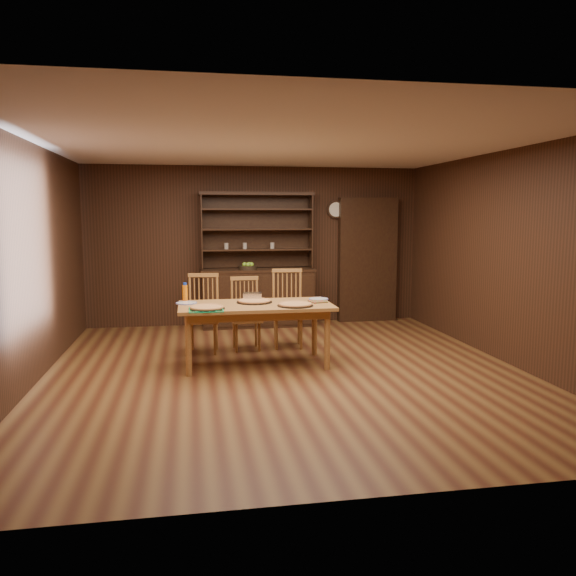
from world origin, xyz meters
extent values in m
plane|color=brown|center=(0.00, 0.00, 0.00)|extent=(6.00, 6.00, 0.00)
plane|color=silver|center=(0.00, 0.00, 2.60)|extent=(6.00, 6.00, 0.00)
plane|color=#3A1E12|center=(0.00, 3.00, 1.30)|extent=(5.50, 0.00, 5.50)
plane|color=#3A1E12|center=(0.00, -3.00, 1.30)|extent=(5.50, 0.00, 5.50)
plane|color=#3A1E12|center=(-2.75, 0.00, 1.30)|extent=(0.00, 6.00, 6.00)
plane|color=#3A1E12|center=(2.75, 0.00, 1.30)|extent=(0.00, 6.00, 6.00)
cube|color=#301E10|center=(0.00, 2.74, 0.45)|extent=(1.80, 0.50, 0.90)
cube|color=#301E10|center=(0.00, 2.74, 0.92)|extent=(1.84, 0.52, 0.04)
cube|color=#301E10|center=(0.00, 2.97, 1.55)|extent=(1.80, 0.02, 1.20)
cube|color=#301E10|center=(-0.89, 2.82, 1.55)|extent=(0.02, 0.32, 1.20)
cube|color=#301E10|center=(0.89, 2.82, 1.55)|extent=(0.02, 0.32, 1.20)
cube|color=#301E10|center=(0.00, 2.82, 2.15)|extent=(1.84, 0.34, 0.05)
cylinder|color=gray|center=(-0.50, 2.82, 1.31)|extent=(0.07, 0.07, 0.10)
cylinder|color=gray|center=(-0.20, 2.82, 1.31)|extent=(0.07, 0.07, 0.10)
cube|color=#301E10|center=(1.90, 2.90, 1.05)|extent=(1.00, 0.18, 2.10)
cylinder|color=#301E10|center=(1.35, 2.96, 1.90)|extent=(0.30, 0.04, 0.30)
cylinder|color=white|center=(1.35, 2.94, 1.90)|extent=(0.24, 0.01, 0.24)
cube|color=#AF763D|center=(-0.31, 0.35, 0.73)|extent=(1.83, 0.91, 0.04)
cylinder|color=#AF763D|center=(-1.12, 0.00, 0.35)|extent=(0.07, 0.07, 0.71)
cylinder|color=#AF763D|center=(-1.12, 0.70, 0.35)|extent=(0.07, 0.07, 0.71)
cylinder|color=#AF763D|center=(0.49, 0.00, 0.35)|extent=(0.07, 0.07, 0.71)
cylinder|color=#AF763D|center=(0.49, 0.70, 0.35)|extent=(0.07, 0.07, 0.71)
cube|color=#A66939|center=(-0.93, 1.08, 0.44)|extent=(0.47, 0.45, 0.04)
cylinder|color=#A66939|center=(-1.10, 0.95, 0.21)|extent=(0.04, 0.04, 0.42)
cylinder|color=#A66939|center=(-1.07, 1.25, 0.21)|extent=(0.04, 0.04, 0.42)
cylinder|color=#A66939|center=(-0.78, 0.91, 0.21)|extent=(0.04, 0.04, 0.42)
cylinder|color=#A66939|center=(-0.75, 1.22, 0.21)|extent=(0.04, 0.04, 0.42)
cube|color=#A66939|center=(-0.91, 1.25, 1.01)|extent=(0.41, 0.08, 0.05)
cube|color=#A66939|center=(-0.35, 1.14, 0.41)|extent=(0.42, 0.40, 0.04)
cylinder|color=#A66939|center=(-0.50, 0.99, 0.19)|extent=(0.03, 0.03, 0.39)
cylinder|color=#A66939|center=(-0.51, 1.28, 0.19)|extent=(0.03, 0.03, 0.39)
cylinder|color=#A66939|center=(-0.19, 1.01, 0.19)|extent=(0.03, 0.03, 0.39)
cylinder|color=#A66939|center=(-0.20, 1.29, 0.19)|extent=(0.03, 0.03, 0.39)
cube|color=#A66939|center=(-0.35, 1.31, 0.96)|extent=(0.38, 0.05, 0.05)
cube|color=#A66939|center=(0.23, 1.20, 0.45)|extent=(0.48, 0.46, 0.04)
cylinder|color=#A66939|center=(0.05, 1.06, 0.22)|extent=(0.04, 0.04, 0.43)
cylinder|color=#A66939|center=(0.08, 1.37, 0.22)|extent=(0.04, 0.04, 0.43)
cylinder|color=#A66939|center=(0.38, 1.03, 0.22)|extent=(0.04, 0.04, 0.43)
cylinder|color=#A66939|center=(0.41, 1.34, 0.22)|extent=(0.04, 0.04, 0.43)
cube|color=#A66939|center=(0.25, 1.38, 1.04)|extent=(0.42, 0.08, 0.05)
cylinder|color=black|center=(-0.90, 0.08, 0.76)|extent=(0.41, 0.41, 0.01)
cylinder|color=tan|center=(-0.90, 0.08, 0.77)|extent=(0.38, 0.38, 0.02)
torus|color=#C17E45|center=(-0.90, 0.08, 0.77)|extent=(0.38, 0.38, 0.03)
cylinder|color=black|center=(0.13, 0.13, 0.76)|extent=(0.42, 0.42, 0.01)
cylinder|color=tan|center=(0.13, 0.13, 0.77)|extent=(0.39, 0.39, 0.02)
torus|color=#C17E45|center=(0.13, 0.13, 0.77)|extent=(0.40, 0.40, 0.03)
cylinder|color=black|center=(-0.31, 0.47, 0.76)|extent=(0.43, 0.43, 0.01)
cylinder|color=tan|center=(-0.31, 0.47, 0.77)|extent=(0.39, 0.39, 0.02)
torus|color=#C17E45|center=(-0.31, 0.47, 0.77)|extent=(0.40, 0.40, 0.03)
cylinder|color=silver|center=(-1.13, 0.51, 0.76)|extent=(0.25, 0.25, 0.01)
torus|color=#343D9E|center=(-1.13, 0.51, 0.76)|extent=(0.26, 0.26, 0.01)
cylinder|color=silver|center=(0.51, 0.56, 0.76)|extent=(0.25, 0.25, 0.01)
torus|color=#343D9E|center=(0.51, 0.56, 0.76)|extent=(0.25, 0.25, 0.01)
cube|color=silver|center=(-0.31, 0.67, 0.80)|extent=(0.25, 0.20, 0.09)
cylinder|color=orange|center=(-1.15, 0.71, 0.85)|extent=(0.07, 0.07, 0.20)
cylinder|color=#1538B1|center=(-1.15, 0.71, 0.97)|extent=(0.04, 0.04, 0.03)
cube|color=maroon|center=(0.46, 0.36, 0.76)|extent=(0.22, 0.22, 0.01)
cube|color=maroon|center=(0.46, 0.39, 0.76)|extent=(0.21, 0.21, 0.01)
cylinder|color=black|center=(-0.17, 2.69, 0.97)|extent=(0.30, 0.30, 0.06)
sphere|color=#8DBC32|center=(-0.22, 2.69, 1.02)|extent=(0.08, 0.08, 0.08)
sphere|color=#8DBC32|center=(-0.14, 2.72, 1.02)|extent=(0.08, 0.08, 0.08)
sphere|color=#8DBC32|center=(-0.17, 2.64, 1.02)|extent=(0.08, 0.08, 0.08)
sphere|color=#8DBC32|center=(-0.11, 2.67, 1.02)|extent=(0.08, 0.08, 0.08)
camera|label=1|loc=(-1.06, -6.27, 1.82)|focal=35.00mm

